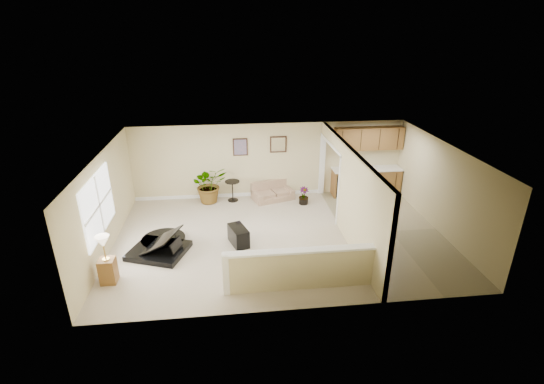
{
  "coord_description": "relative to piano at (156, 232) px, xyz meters",
  "views": [
    {
      "loc": [
        -1.31,
        -9.43,
        5.4
      ],
      "look_at": [
        -0.2,
        0.4,
        1.21
      ],
      "focal_mm": 26.0,
      "sensor_mm": 36.0,
      "label": 1
    }
  ],
  "objects": [
    {
      "name": "accent_table",
      "position": [
        2.0,
        2.97,
        -0.09
      ],
      "size": [
        0.48,
        0.48,
        0.7
      ],
      "color": "black",
      "rests_on": "floor"
    },
    {
      "name": "piano",
      "position": [
        0.0,
        0.0,
        0.0
      ],
      "size": [
        1.9,
        1.87,
        1.29
      ],
      "rotation": [
        0.0,
        0.0,
        -0.35
      ],
      "color": "black",
      "rests_on": "floor"
    },
    {
      "name": "left_wall",
      "position": [
        -1.24,
        0.32,
        0.71
      ],
      "size": [
        0.04,
        6.0,
        2.5
      ],
      "primitive_type": "cube",
      "color": "beige",
      "rests_on": "floor"
    },
    {
      "name": "loveseat",
      "position": [
        3.34,
        2.99,
        -0.25
      ],
      "size": [
        1.53,
        1.12,
        0.75
      ],
      "rotation": [
        0.0,
        0.0,
        0.31
      ],
      "color": "tan",
      "rests_on": "floor"
    },
    {
      "name": "back_wall",
      "position": [
        3.26,
        3.32,
        0.71
      ],
      "size": [
        9.0,
        0.04,
        2.5
      ],
      "primitive_type": "cube",
      "color": "beige",
      "rests_on": "floor"
    },
    {
      "name": "ceiling",
      "position": [
        3.26,
        0.32,
        1.96
      ],
      "size": [
        9.0,
        6.0,
        0.04
      ],
      "primitive_type": "cube",
      "color": "silver",
      "rests_on": "back_wall"
    },
    {
      "name": "lamp_stand",
      "position": [
        -0.89,
        -1.26,
        -0.04
      ],
      "size": [
        0.35,
        0.35,
        1.19
      ],
      "color": "brown",
      "rests_on": "floor"
    },
    {
      "name": "piano_bench",
      "position": [
        2.09,
        0.11,
        -0.29
      ],
      "size": [
        0.59,
        0.81,
        0.49
      ],
      "primitive_type": "cube",
      "rotation": [
        0.0,
        0.0,
        0.33
      ],
      "color": "black",
      "rests_on": "floor"
    },
    {
      "name": "wall_mirror",
      "position": [
        3.56,
        3.3,
        1.26
      ],
      "size": [
        0.55,
        0.04,
        0.55
      ],
      "color": "#321C12",
      "rests_on": "back_wall"
    },
    {
      "name": "interior_partition",
      "position": [
        5.06,
        0.58,
        0.68
      ],
      "size": [
        0.18,
        5.99,
        2.5
      ],
      "color": "beige",
      "rests_on": "floor"
    },
    {
      "name": "wall_art_left",
      "position": [
        2.31,
        3.3,
        1.21
      ],
      "size": [
        0.48,
        0.04,
        0.58
      ],
      "color": "#321C12",
      "rests_on": "back_wall"
    },
    {
      "name": "left_window",
      "position": [
        -1.23,
        -0.18,
        0.91
      ],
      "size": [
        0.05,
        2.15,
        1.45
      ],
      "primitive_type": "cube",
      "color": "white",
      "rests_on": "left_wall"
    },
    {
      "name": "palm_plant",
      "position": [
        1.25,
        2.97,
        0.07
      ],
      "size": [
        1.36,
        1.27,
        1.24
      ],
      "color": "black",
      "rests_on": "floor"
    },
    {
      "name": "small_plant",
      "position": [
        4.29,
        2.46,
        -0.29
      ],
      "size": [
        0.38,
        0.38,
        0.58
      ],
      "color": "black",
      "rests_on": "floor"
    },
    {
      "name": "right_wall",
      "position": [
        7.76,
        0.32,
        0.71
      ],
      "size": [
        0.04,
        6.0,
        2.5
      ],
      "primitive_type": "cube",
      "color": "beige",
      "rests_on": "floor"
    },
    {
      "name": "kitchen_vinyl",
      "position": [
        6.41,
        0.32,
        -0.53
      ],
      "size": [
        2.7,
        6.0,
        0.01
      ],
      "primitive_type": "cube",
      "color": "tan",
      "rests_on": "floor"
    },
    {
      "name": "floor",
      "position": [
        3.26,
        0.32,
        -0.54
      ],
      "size": [
        9.0,
        9.0,
        0.0
      ],
      "primitive_type": "plane",
      "color": "beige",
      "rests_on": "ground"
    },
    {
      "name": "front_wall",
      "position": [
        3.26,
        -2.68,
        0.71
      ],
      "size": [
        9.0,
        0.04,
        2.5
      ],
      "primitive_type": "cube",
      "color": "beige",
      "rests_on": "floor"
    },
    {
      "name": "pony_half_wall",
      "position": [
        3.33,
        -1.98,
        -0.02
      ],
      "size": [
        3.42,
        0.22,
        1.0
      ],
      "color": "beige",
      "rests_on": "floor"
    },
    {
      "name": "kitchen_cabinets",
      "position": [
        6.45,
        3.06,
        0.33
      ],
      "size": [
        2.36,
        0.65,
        2.33
      ],
      "color": "brown",
      "rests_on": "floor"
    }
  ]
}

